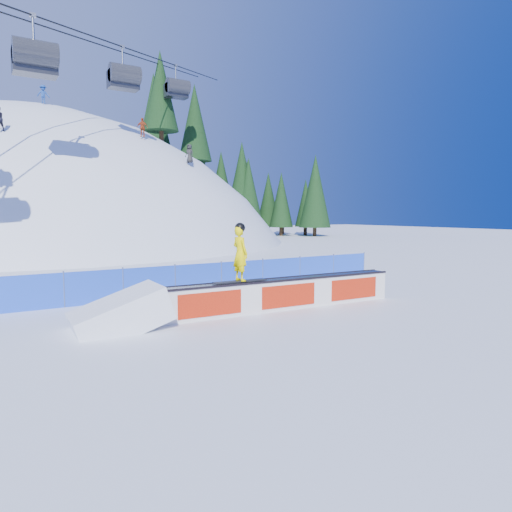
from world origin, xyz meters
TOP-DOWN VIEW (x-y plane):
  - ground at (0.00, 0.00)m, footprint 160.00×160.00m
  - snow_hill at (0.00, 42.00)m, footprint 64.00×64.00m
  - treeline at (24.51, 41.18)m, footprint 27.03×12.54m
  - safety_fence at (0.00, 4.50)m, footprint 22.05×0.05m
  - chairlift at (4.74, 27.49)m, footprint 40.80×41.70m
  - rail_box at (3.25, 0.40)m, footprint 8.69×0.94m
  - snow_ramp at (-2.16, 0.61)m, footprint 2.76×1.79m
  - snowboarder at (1.59, 0.46)m, footprint 1.80×0.68m
  - distant_skiers at (3.10, 29.27)m, footprint 15.90×10.69m

SIDE VIEW (x-z plane):
  - snow_hill at x=0.00m, z-range -50.00..14.00m
  - ground at x=0.00m, z-range 0.00..0.00m
  - snow_ramp at x=-2.16m, z-range -0.84..0.84m
  - rail_box at x=3.25m, z-range -0.01..1.03m
  - safety_fence at x=0.00m, z-range -0.05..1.25m
  - snowboarder at x=1.59m, z-range 1.02..2.89m
  - treeline at x=24.51m, z-range -1.52..18.74m
  - distant_skiers at x=3.10m, z-range 7.47..14.68m
  - chairlift at x=4.74m, z-range 5.89..27.89m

